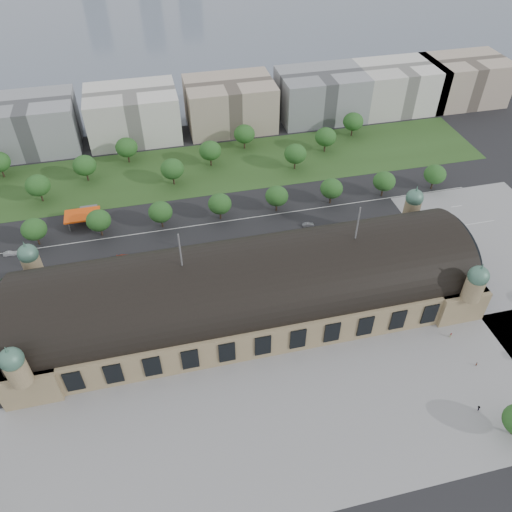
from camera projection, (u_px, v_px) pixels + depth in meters
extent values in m
plane|color=black|center=(248.00, 311.00, 169.00)|extent=(900.00, 900.00, 0.00)
cube|color=#94805C|center=(248.00, 299.00, 165.00)|extent=(150.00, 40.00, 12.00)
cube|color=#94805C|center=(36.00, 335.00, 153.52)|extent=(16.00, 43.00, 12.00)
cube|color=#94805C|center=(433.00, 267.00, 176.47)|extent=(16.00, 43.00, 12.00)
cylinder|color=black|center=(248.00, 286.00, 161.00)|extent=(144.00, 37.60, 37.60)
cylinder|color=black|center=(7.00, 322.00, 147.17)|extent=(1.20, 32.00, 32.00)
cylinder|color=black|center=(454.00, 248.00, 172.16)|extent=(1.20, 32.00, 32.00)
cylinder|color=#94805C|center=(33.00, 266.00, 162.10)|extent=(6.00, 6.00, 8.00)
sphere|color=#456F5C|center=(28.00, 254.00, 158.43)|extent=(6.40, 6.40, 6.40)
cone|color=#456F5C|center=(24.00, 244.00, 155.76)|extent=(1.00, 1.00, 2.50)
cylinder|color=#94805C|center=(412.00, 210.00, 185.04)|extent=(6.00, 6.00, 8.00)
sphere|color=#456F5C|center=(415.00, 198.00, 181.37)|extent=(6.40, 6.40, 6.40)
cone|color=#456F5C|center=(417.00, 189.00, 178.71)|extent=(1.00, 1.00, 2.50)
cylinder|color=#94805C|center=(18.00, 372.00, 131.62)|extent=(6.00, 6.00, 8.00)
sphere|color=#456F5C|center=(11.00, 359.00, 127.96)|extent=(6.40, 6.40, 6.40)
cone|color=#456F5C|center=(6.00, 350.00, 125.29)|extent=(1.00, 1.00, 2.50)
cylinder|color=#94805C|center=(473.00, 289.00, 154.57)|extent=(6.00, 6.00, 8.00)
sphere|color=#456F5C|center=(479.00, 276.00, 150.90)|extent=(6.40, 6.40, 6.40)
cone|color=#456F5C|center=(483.00, 266.00, 148.23)|extent=(1.00, 1.00, 2.50)
cylinder|color=#59595B|center=(180.00, 250.00, 144.58)|extent=(0.50, 0.50, 12.00)
cylinder|color=#59595B|center=(358.00, 223.00, 153.99)|extent=(0.50, 0.50, 12.00)
cube|color=gray|center=(318.00, 420.00, 138.78)|extent=(190.00, 48.00, 0.12)
cube|color=black|center=(177.00, 249.00, 193.14)|extent=(260.00, 26.00, 0.10)
cube|color=#29471C|center=(174.00, 172.00, 233.90)|extent=(300.00, 45.00, 0.10)
cube|color=#DF470D|center=(82.00, 215.00, 201.43)|extent=(14.00, 9.00, 0.70)
cube|color=#59595B|center=(89.00, 212.00, 208.19)|extent=(7.00, 5.00, 3.20)
cylinder|color=#59595B|center=(70.00, 217.00, 204.48)|extent=(0.50, 0.50, 4.40)
cylinder|color=#59595B|center=(97.00, 213.00, 206.36)|extent=(0.50, 0.50, 4.40)
cylinder|color=#59595B|center=(69.00, 227.00, 199.83)|extent=(0.50, 0.50, 4.40)
cylinder|color=#59595B|center=(97.00, 223.00, 201.72)|extent=(0.50, 0.50, 4.40)
cube|color=slate|center=(164.00, 30.00, 385.21)|extent=(700.00, 320.00, 0.08)
cube|color=gray|center=(29.00, 125.00, 243.80)|extent=(45.00, 32.00, 24.00)
cube|color=silver|center=(133.00, 114.00, 252.36)|extent=(45.00, 32.00, 24.00)
cube|color=tan|center=(230.00, 104.00, 260.92)|extent=(45.00, 32.00, 24.00)
cube|color=gray|center=(321.00, 95.00, 269.48)|extent=(45.00, 32.00, 24.00)
cube|color=silver|center=(398.00, 87.00, 277.19)|extent=(45.00, 32.00, 24.00)
cube|color=tan|center=(462.00, 80.00, 284.03)|extent=(45.00, 32.00, 24.00)
cylinder|color=#2D2116|center=(38.00, 240.00, 193.68)|extent=(0.70, 0.70, 4.32)
ellipsoid|color=#204A1A|center=(34.00, 229.00, 190.16)|extent=(9.60, 9.60, 8.16)
cylinder|color=#2D2116|center=(101.00, 231.00, 197.79)|extent=(0.70, 0.70, 4.32)
ellipsoid|color=#204A1A|center=(99.00, 220.00, 194.27)|extent=(9.60, 9.60, 8.16)
cylinder|color=#2D2116|center=(162.00, 222.00, 201.90)|extent=(0.70, 0.70, 4.32)
ellipsoid|color=#204A1A|center=(160.00, 212.00, 198.38)|extent=(9.60, 9.60, 8.16)
cylinder|color=#2D2116|center=(220.00, 214.00, 206.01)|extent=(0.70, 0.70, 4.32)
ellipsoid|color=#204A1A|center=(220.00, 204.00, 202.49)|extent=(9.60, 9.60, 8.16)
cylinder|color=#2D2116|center=(276.00, 206.00, 210.12)|extent=(0.70, 0.70, 4.32)
ellipsoid|color=#204A1A|center=(277.00, 196.00, 206.60)|extent=(9.60, 9.60, 8.16)
cylinder|color=#2D2116|center=(330.00, 199.00, 214.23)|extent=(0.70, 0.70, 4.32)
ellipsoid|color=#204A1A|center=(332.00, 189.00, 210.71)|extent=(9.60, 9.60, 8.16)
cylinder|color=#2D2116|center=(382.00, 191.00, 218.34)|extent=(0.70, 0.70, 4.32)
ellipsoid|color=#204A1A|center=(384.00, 181.00, 214.82)|extent=(9.60, 9.60, 8.16)
cylinder|color=#2D2116|center=(432.00, 184.00, 222.45)|extent=(0.70, 0.70, 4.32)
ellipsoid|color=#204A1A|center=(435.00, 174.00, 218.93)|extent=(9.60, 9.60, 8.16)
cylinder|color=#2D2116|center=(3.00, 173.00, 229.32)|extent=(0.70, 0.70, 4.68)
cylinder|color=#2D2116|center=(42.00, 197.00, 215.16)|extent=(0.70, 0.70, 4.68)
ellipsoid|color=#204A1A|center=(38.00, 185.00, 211.35)|extent=(10.40, 10.40, 8.84)
cylinder|color=#2D2116|center=(87.00, 176.00, 227.12)|extent=(0.70, 0.70, 4.68)
ellipsoid|color=#204A1A|center=(84.00, 165.00, 223.31)|extent=(10.40, 10.40, 8.84)
cylinder|color=#2D2116|center=(129.00, 158.00, 239.08)|extent=(0.70, 0.70, 4.68)
ellipsoid|color=#204A1A|center=(126.00, 147.00, 235.27)|extent=(10.40, 10.40, 8.84)
cylinder|color=#2D2116|center=(174.00, 180.00, 224.92)|extent=(0.70, 0.70, 4.68)
ellipsoid|color=#204A1A|center=(172.00, 169.00, 221.10)|extent=(10.40, 10.40, 8.84)
cylinder|color=#2D2116|center=(211.00, 161.00, 236.88)|extent=(0.70, 0.70, 4.68)
ellipsoid|color=#204A1A|center=(210.00, 151.00, 233.06)|extent=(10.40, 10.40, 8.84)
cylinder|color=#2D2116|center=(245.00, 144.00, 248.84)|extent=(0.70, 0.70, 4.68)
ellipsoid|color=#204A1A|center=(244.00, 134.00, 245.02)|extent=(10.40, 10.40, 8.84)
cylinder|color=#2D2116|center=(295.00, 164.00, 234.68)|extent=(0.70, 0.70, 4.68)
ellipsoid|color=#204A1A|center=(295.00, 154.00, 230.86)|extent=(10.40, 10.40, 8.84)
cylinder|color=#2D2116|center=(325.00, 147.00, 246.64)|extent=(0.70, 0.70, 4.68)
ellipsoid|color=#204A1A|center=(326.00, 137.00, 242.82)|extent=(10.40, 10.40, 8.84)
cylinder|color=#2D2116|center=(352.00, 132.00, 258.60)|extent=(0.70, 0.70, 4.68)
ellipsoid|color=#204A1A|center=(353.00, 122.00, 254.78)|extent=(10.40, 10.40, 8.84)
imported|color=#95969D|center=(10.00, 253.00, 189.82)|extent=(4.82, 1.85, 1.57)
imported|color=black|center=(108.00, 267.00, 184.43)|extent=(5.49, 2.92, 1.47)
imported|color=maroon|center=(123.00, 257.00, 188.67)|extent=(4.76, 1.98, 1.37)
imported|color=#171E43|center=(250.00, 245.00, 193.43)|extent=(4.72, 2.11, 1.58)
imported|color=#5B5C63|center=(308.00, 225.00, 203.06)|extent=(4.88, 2.05, 1.57)
imported|color=silver|center=(374.00, 220.00, 205.37)|extent=(5.35, 2.94, 1.42)
imported|color=black|center=(79.00, 293.00, 174.10)|extent=(5.03, 3.63, 1.58)
imported|color=maroon|center=(33.00, 300.00, 171.79)|extent=(5.99, 4.61, 1.51)
imported|color=#191B48|center=(64.00, 288.00, 176.16)|extent=(5.51, 4.84, 1.53)
imported|color=slate|center=(86.00, 284.00, 177.47)|extent=(4.65, 3.32, 1.47)
imported|color=silver|center=(84.00, 286.00, 176.83)|extent=(4.98, 4.28, 1.62)
imported|color=gray|center=(137.00, 283.00, 178.21)|extent=(5.55, 5.09, 1.44)
imported|color=black|center=(178.00, 270.00, 183.10)|extent=(5.10, 3.64, 1.37)
imported|color=red|center=(233.00, 256.00, 187.55)|extent=(11.64, 2.90, 3.23)
imported|color=silver|center=(236.00, 256.00, 187.83)|extent=(10.92, 3.12, 3.01)
imported|color=beige|center=(305.00, 244.00, 192.26)|extent=(12.65, 3.06, 3.52)
imported|color=gray|center=(451.00, 335.00, 160.07)|extent=(0.99, 0.80, 1.78)
imported|color=gray|center=(476.00, 364.00, 151.82)|extent=(0.57, 0.68, 1.60)
imported|color=gray|center=(478.00, 408.00, 140.36)|extent=(1.09, 1.38, 1.96)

